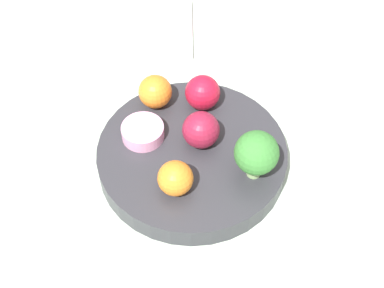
{
  "coord_description": "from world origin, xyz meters",
  "views": [
    {
      "loc": [
        0.38,
        0.16,
        0.56
      ],
      "look_at": [
        0.0,
        0.0,
        0.06
      ],
      "focal_mm": 50.0,
      "sensor_mm": 36.0,
      "label": 1
    }
  ],
  "objects_px": {
    "bowl": "(192,157)",
    "apple_red": "(201,130)",
    "broccoli": "(256,153)",
    "apple_green": "(203,93)",
    "orange_front": "(175,178)",
    "small_cup": "(143,132)",
    "orange_back": "(155,92)",
    "napkin": "(145,29)"
  },
  "relations": [
    {
      "from": "apple_red",
      "to": "bowl",
      "type": "bearing_deg",
      "value": -20.05
    },
    {
      "from": "bowl",
      "to": "orange_back",
      "type": "relative_size",
      "value": 5.38
    },
    {
      "from": "broccoli",
      "to": "napkin",
      "type": "bearing_deg",
      "value": -130.75
    },
    {
      "from": "bowl",
      "to": "apple_green",
      "type": "height_order",
      "value": "apple_green"
    },
    {
      "from": "broccoli",
      "to": "apple_green",
      "type": "bearing_deg",
      "value": -128.89
    },
    {
      "from": "broccoli",
      "to": "small_cup",
      "type": "bearing_deg",
      "value": -90.01
    },
    {
      "from": "broccoli",
      "to": "orange_front",
      "type": "height_order",
      "value": "broccoli"
    },
    {
      "from": "orange_back",
      "to": "small_cup",
      "type": "distance_m",
      "value": 0.06
    },
    {
      "from": "napkin",
      "to": "apple_red",
      "type": "bearing_deg",
      "value": 41.82
    },
    {
      "from": "broccoli",
      "to": "apple_green",
      "type": "xyz_separation_m",
      "value": [
        -0.08,
        -0.1,
        -0.02
      ]
    },
    {
      "from": "apple_green",
      "to": "napkin",
      "type": "xyz_separation_m",
      "value": [
        -0.14,
        -0.16,
        -0.05
      ]
    },
    {
      "from": "orange_back",
      "to": "small_cup",
      "type": "height_order",
      "value": "orange_back"
    },
    {
      "from": "napkin",
      "to": "small_cup",
      "type": "bearing_deg",
      "value": 26.34
    },
    {
      "from": "orange_back",
      "to": "napkin",
      "type": "xyz_separation_m",
      "value": [
        -0.16,
        -0.1,
        -0.05
      ]
    },
    {
      "from": "broccoli",
      "to": "apple_red",
      "type": "height_order",
      "value": "broccoli"
    },
    {
      "from": "apple_red",
      "to": "apple_green",
      "type": "distance_m",
      "value": 0.06
    },
    {
      "from": "bowl",
      "to": "apple_red",
      "type": "height_order",
      "value": "apple_red"
    },
    {
      "from": "bowl",
      "to": "apple_green",
      "type": "relative_size",
      "value": 5.17
    },
    {
      "from": "apple_green",
      "to": "orange_front",
      "type": "height_order",
      "value": "apple_green"
    },
    {
      "from": "apple_red",
      "to": "orange_back",
      "type": "bearing_deg",
      "value": -115.37
    },
    {
      "from": "orange_back",
      "to": "bowl",
      "type": "bearing_deg",
      "value": 54.67
    },
    {
      "from": "small_cup",
      "to": "apple_green",
      "type": "bearing_deg",
      "value": 149.27
    },
    {
      "from": "broccoli",
      "to": "napkin",
      "type": "xyz_separation_m",
      "value": [
        -0.22,
        -0.25,
        -0.07
      ]
    },
    {
      "from": "apple_red",
      "to": "small_cup",
      "type": "xyz_separation_m",
      "value": [
        0.02,
        -0.07,
        -0.01
      ]
    },
    {
      "from": "broccoli",
      "to": "orange_back",
      "type": "bearing_deg",
      "value": -110.37
    },
    {
      "from": "broccoli",
      "to": "apple_red",
      "type": "bearing_deg",
      "value": -104.78
    },
    {
      "from": "orange_front",
      "to": "small_cup",
      "type": "distance_m",
      "value": 0.09
    },
    {
      "from": "apple_green",
      "to": "small_cup",
      "type": "xyz_separation_m",
      "value": [
        0.08,
        -0.05,
        -0.01
      ]
    },
    {
      "from": "small_cup",
      "to": "orange_back",
      "type": "bearing_deg",
      "value": -170.22
    },
    {
      "from": "bowl",
      "to": "orange_front",
      "type": "height_order",
      "value": "orange_front"
    },
    {
      "from": "bowl",
      "to": "small_cup",
      "type": "bearing_deg",
      "value": -85.33
    },
    {
      "from": "bowl",
      "to": "broccoli",
      "type": "relative_size",
      "value": 3.59
    },
    {
      "from": "bowl",
      "to": "orange_back",
      "type": "distance_m",
      "value": 0.1
    },
    {
      "from": "orange_front",
      "to": "small_cup",
      "type": "height_order",
      "value": "orange_front"
    },
    {
      "from": "orange_front",
      "to": "orange_back",
      "type": "xyz_separation_m",
      "value": [
        -0.11,
        -0.08,
        0.0
      ]
    },
    {
      "from": "bowl",
      "to": "orange_front",
      "type": "relative_size",
      "value": 5.69
    },
    {
      "from": "small_cup",
      "to": "napkin",
      "type": "height_order",
      "value": "small_cup"
    },
    {
      "from": "orange_front",
      "to": "napkin",
      "type": "height_order",
      "value": "orange_front"
    },
    {
      "from": "napkin",
      "to": "orange_back",
      "type": "bearing_deg",
      "value": 31.41
    },
    {
      "from": "broccoli",
      "to": "apple_green",
      "type": "height_order",
      "value": "broccoli"
    },
    {
      "from": "bowl",
      "to": "orange_back",
      "type": "height_order",
      "value": "orange_back"
    },
    {
      "from": "apple_red",
      "to": "orange_front",
      "type": "height_order",
      "value": "apple_red"
    }
  ]
}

